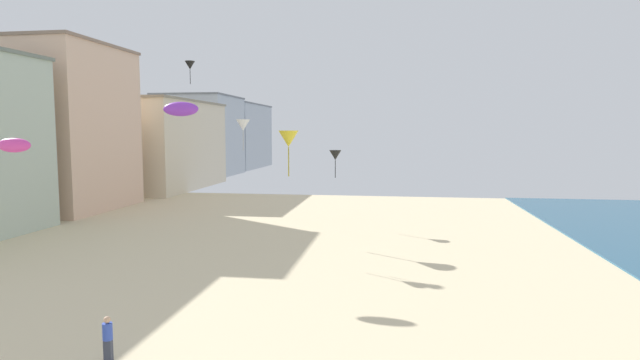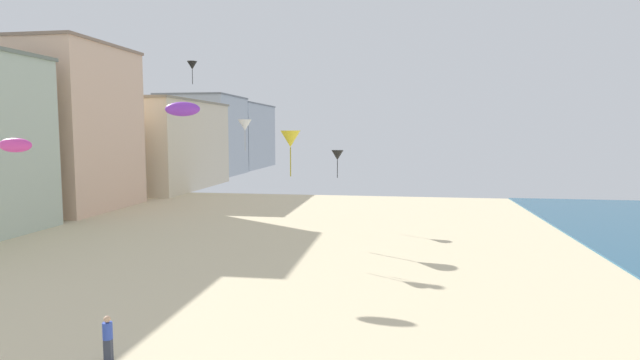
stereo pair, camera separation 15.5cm
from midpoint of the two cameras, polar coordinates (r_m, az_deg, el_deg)
name	(u,v)px [view 1 (the left image)]	position (r m, az deg, el deg)	size (l,w,h in m)	color
boardwalk_hotel_mid	(44,128)	(59.97, -28.67, 5.17)	(14.98, 13.14, 16.91)	beige
boardwalk_hotel_far	(142,145)	(77.24, -19.41, 3.78)	(17.61, 22.27, 12.46)	beige
boardwalk_hotel_distant	(201,136)	(97.13, -13.34, 4.88)	(12.65, 15.52, 14.72)	#ADB7C1
boardwalk_hotel_furthest	(235,136)	(116.26, -9.59, 4.90)	(11.87, 22.23, 14.28)	#ADB7C1
kite_flyer	(108,336)	(19.92, -22.99, -15.90)	(0.34, 0.34, 1.64)	#383D4C
kite_black_delta	(335,155)	(43.65, 1.63, 2.81)	(1.05, 1.05, 2.39)	black
kite_purple_parafoil	(181,109)	(32.09, -15.53, 7.71)	(2.24, 0.62, 0.87)	purple
kite_white_delta	(243,125)	(35.82, -8.78, 6.11)	(0.95, 0.95, 2.16)	white
kite_yellow_delta	(289,139)	(38.27, -3.68, 4.63)	(1.52, 1.52, 3.46)	yellow
kite_magenta_parafoil	(14,145)	(22.86, -31.36, 3.36)	(1.44, 0.40, 0.56)	#DB3D9E
kite_black_delta_3	(190,65)	(41.73, -14.53, 12.38)	(0.78, 0.78, 1.77)	black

